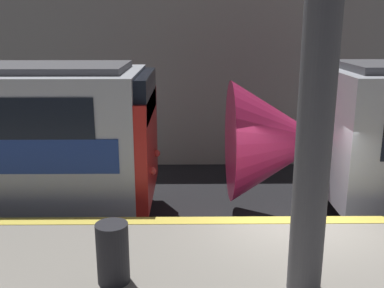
{
  "coord_description": "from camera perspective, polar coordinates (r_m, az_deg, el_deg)",
  "views": [
    {
      "loc": [
        -2.01,
        -7.55,
        4.5
      ],
      "look_at": [
        -1.93,
        0.89,
        2.23
      ],
      "focal_mm": 42.0,
      "sensor_mm": 36.0,
      "label": 1
    }
  ],
  "objects": [
    {
      "name": "station_rear_barrier",
      "position": [
        14.41,
        7.52,
        7.98
      ],
      "size": [
        50.0,
        0.15,
        5.49
      ],
      "color": "#9E998E",
      "rests_on": "ground"
    },
    {
      "name": "support_pillar_near",
      "position": [
        5.67,
        15.21,
        0.22
      ],
      "size": [
        0.44,
        0.44,
        4.04
      ],
      "color": "#56565B",
      "rests_on": "platform"
    },
    {
      "name": "trash_bin",
      "position": [
        6.32,
        -10.03,
        -13.47
      ],
      "size": [
        0.44,
        0.44,
        0.85
      ],
      "color": "#232328",
      "rests_on": "platform"
    },
    {
      "name": "ground_plane",
      "position": [
        9.02,
        12.86,
        -15.27
      ],
      "size": [
        120.0,
        120.0,
        0.0
      ],
      "primitive_type": "plane",
      "color": "black"
    }
  ]
}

